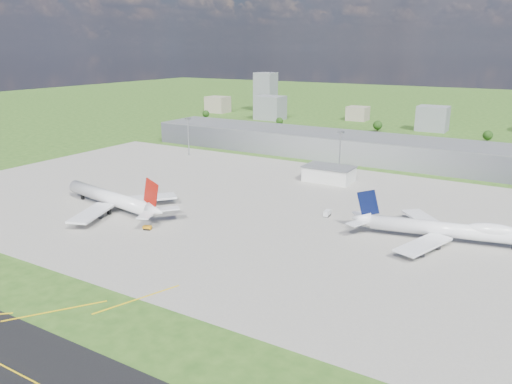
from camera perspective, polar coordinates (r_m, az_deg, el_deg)
The scene contains 19 objects.
ground at distance 329.20m, azimuth 10.09°, elevation 3.38°, with size 1400.00×1400.00×0.00m, color #2C5119.
apron at distance 228.32m, azimuth 2.41°, elevation -2.07°, with size 360.00×190.00×0.08m, color gray.
terminal at distance 341.47m, azimuth 11.06°, elevation 5.07°, with size 300.00×42.00×15.00m, color gray.
ops_building at distance 279.42m, azimuth 8.33°, elevation 2.03°, with size 26.00×16.00×8.00m, color silver.
mast_west at distance 344.88m, azimuth -7.76°, elevation 7.06°, with size 3.50×2.00×25.90m.
mast_center at distance 290.10m, azimuth 9.59°, elevation 5.27°, with size 3.50×2.00×25.90m.
airliner_red_twin at distance 235.23m, azimuth -16.03°, elevation -0.81°, with size 72.39×55.81×19.93m.
airliner_blue_quad at distance 202.89m, azimuth 21.08°, elevation -4.06°, with size 69.53×53.80×18.28m.
tug_yellow at distance 208.31m, azimuth -12.32°, elevation -4.02°, with size 3.81×2.96×1.69m.
van_white_near at distance 221.88m, azimuth 8.15°, elevation -2.44°, with size 2.61×5.14×2.55m.
bldg_far_w at distance 580.08m, azimuth -4.40°, elevation 9.94°, with size 24.00×20.00×18.00m, color gray.
bldg_w at distance 520.39m, azimuth 1.62°, elevation 9.60°, with size 28.00×22.00×24.00m, color slate.
bldg_cw at distance 524.39m, azimuth 11.55°, elevation 8.79°, with size 20.00×18.00×14.00m, color gray.
bldg_c at distance 473.97m, azimuth 19.53°, elevation 7.92°, with size 26.00×20.00×22.00m, color slate.
bldg_tall_w at distance 590.98m, azimuth 1.09°, elevation 11.37°, with size 22.00×20.00×44.00m, color slate.
tree_far_w at distance 528.66m, azimuth -5.75°, elevation 8.89°, with size 7.20×7.20×8.80m.
tree_w at distance 476.54m, azimuth 2.71°, elevation 8.12°, with size 6.75×6.75×8.25m.
tree_c at distance 455.63m, azimuth 13.73°, elevation 7.43°, with size 8.10×8.10×9.90m.
tree_e at distance 433.01m, azimuth 24.97°, elevation 5.91°, with size 7.65×7.65×9.35m.
Camera 1 is at (113.10, -150.78, 71.46)m, focal length 35.00 mm.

